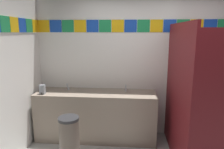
{
  "coord_description": "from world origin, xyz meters",
  "views": [
    {
      "loc": [
        -0.34,
        -2.29,
        1.9
      ],
      "look_at": [
        -0.61,
        0.87,
        1.25
      ],
      "focal_mm": 33.25,
      "sensor_mm": 36.0,
      "label": 1
    }
  ],
  "objects": [
    {
      "name": "faucet_right",
      "position": [
        -0.4,
        1.27,
        0.91
      ],
      "size": [
        0.04,
        0.1,
        0.14
      ],
      "color": "silver",
      "rests_on": "vanity_counter"
    },
    {
      "name": "wall_back",
      "position": [
        0.0,
        1.51,
        1.31
      ],
      "size": [
        4.06,
        0.09,
        2.6
      ],
      "color": "white",
      "rests_on": "ground_plane"
    },
    {
      "name": "trash_bin",
      "position": [
        -1.19,
        0.4,
        0.36
      ],
      "size": [
        0.3,
        0.3,
        0.72
      ],
      "color": "brown",
      "rests_on": "ground_plane"
    },
    {
      "name": "toilet",
      "position": [
        0.95,
        1.03,
        0.3
      ],
      "size": [
        0.39,
        0.49,
        0.74
      ],
      "color": "white",
      "rests_on": "ground_plane"
    },
    {
      "name": "vanity_counter",
      "position": [
        -0.93,
        1.18,
        0.44
      ],
      "size": [
        2.1,
        0.58,
        0.86
      ],
      "color": "gray",
      "rests_on": "ground_plane"
    },
    {
      "name": "soap_dispenser",
      "position": [
        -1.82,
        1.01,
        0.94
      ],
      "size": [
        0.09,
        0.09,
        0.16
      ],
      "color": "gray",
      "rests_on": "vanity_counter"
    },
    {
      "name": "faucet_left",
      "position": [
        -1.45,
        1.27,
        0.91
      ],
      "size": [
        0.04,
        0.1,
        0.14
      ],
      "color": "silver",
      "rests_on": "vanity_counter"
    },
    {
      "name": "stall_divider",
      "position": [
        0.52,
        0.45,
        1.02
      ],
      "size": [
        0.92,
        1.51,
        2.03
      ],
      "color": "maroon",
      "rests_on": "ground_plane"
    }
  ]
}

